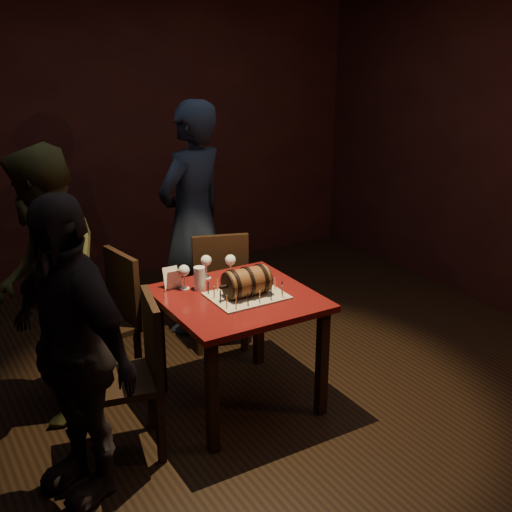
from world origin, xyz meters
name	(u,v)px	position (x,y,z in m)	size (l,w,h in m)	color
room_shell	(256,188)	(0.00, 0.00, 1.40)	(5.04, 5.04, 2.80)	black
pub_table	(238,312)	(-0.15, -0.03, 0.64)	(0.90, 0.90, 0.75)	#450B0C
cake_board	(247,296)	(-0.11, -0.08, 0.76)	(0.45, 0.35, 0.01)	#ACA28B
barrel_cake	(247,282)	(-0.12, -0.08, 0.85)	(0.33, 0.19, 0.19)	brown
birthday_candles	(247,289)	(-0.11, -0.08, 0.80)	(0.40, 0.30, 0.09)	#E0C686
wine_glass_left	(184,272)	(-0.39, 0.23, 0.87)	(0.07, 0.07, 0.16)	silver
wine_glass_mid	(206,262)	(-0.19, 0.32, 0.87)	(0.07, 0.07, 0.16)	silver
wine_glass_right	(230,261)	(-0.05, 0.25, 0.87)	(0.07, 0.07, 0.16)	silver
pint_of_ale	(200,279)	(-0.31, 0.17, 0.82)	(0.07, 0.07, 0.15)	silver
menu_card	(173,279)	(-0.45, 0.28, 0.81)	(0.10, 0.05, 0.13)	white
chair_back	(219,284)	(0.10, 0.70, 0.52)	(0.51, 0.51, 0.93)	black
chair_left_rear	(111,314)	(-0.77, 0.59, 0.52)	(0.46, 0.46, 0.93)	black
chair_left_front	(136,368)	(-0.88, -0.17, 0.52)	(0.47, 0.47, 0.93)	black
person_back	(193,219)	(0.10, 1.12, 0.91)	(0.66, 0.44, 1.82)	black
person_left_rear	(46,287)	(-1.18, 0.47, 0.85)	(0.82, 0.64, 1.69)	#414321
person_left_front	(70,351)	(-1.26, -0.33, 0.80)	(0.94, 0.39, 1.61)	black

